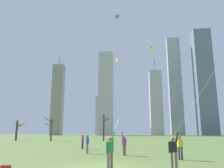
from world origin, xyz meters
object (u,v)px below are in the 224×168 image
kite_flyer_midfield_center_blue (117,130)px  distant_kite_high_overhead_orange (118,67)px  kite_flyer_midfield_right_purple (188,126)px  bare_tree_right_of_center (51,128)px  bare_tree_left_of_center (17,129)px  bare_tree_far_right_edge (104,127)px  bystander_watching_nearby (83,141)px  distant_kite_drifting_right_teal (115,28)px  bystander_strolling_midfield (87,143)px  distant_kite_low_near_trees_pink (90,0)px  kite_flyer_foreground_right_white (119,128)px  kite_flyer_far_back_green (159,98)px

kite_flyer_midfield_center_blue → distant_kite_high_overhead_orange: size_ratio=0.79×
kite_flyer_midfield_right_purple → bare_tree_right_of_center: bearing=119.2°
bare_tree_left_of_center → bare_tree_right_of_center: 9.67m
kite_flyer_midfield_center_blue → bare_tree_far_right_edge: size_ratio=2.04×
kite_flyer_midfield_right_purple → kite_flyer_midfield_center_blue: kite_flyer_midfield_right_purple is taller
bystander_watching_nearby → distant_kite_drifting_right_teal: (2.46, 17.18, 22.11)m
bystander_strolling_midfield → bystander_watching_nearby: (-1.73, 5.85, 0.00)m
distant_kite_low_near_trees_pink → bare_tree_right_of_center: bearing=119.9°
bare_tree_right_of_center → kite_flyer_foreground_right_white: bearing=-64.5°
bare_tree_far_right_edge → distant_kite_low_near_trees_pink: bearing=-88.1°
kite_flyer_midfield_right_purple → kite_flyer_far_back_green: 4.82m
kite_flyer_midfield_right_purple → distant_kite_drifting_right_teal: distant_kite_drifting_right_teal is taller
bare_tree_left_of_center → bare_tree_right_of_center: bare_tree_right_of_center is taller
bystander_watching_nearby → distant_kite_drifting_right_teal: 28.10m
kite_flyer_far_back_green → distant_kite_low_near_trees_pink: (-7.43, 11.24, 15.21)m
kite_flyer_midfield_center_blue → bare_tree_right_of_center: (-16.48, 30.21, 0.68)m
kite_flyer_foreground_right_white → bare_tree_far_right_edge: (-5.51, 36.20, 0.89)m
kite_flyer_midfield_right_purple → bare_tree_left_of_center: bearing=126.9°
kite_flyer_foreground_right_white → distant_kite_low_near_trees_pink: size_ratio=0.43×
kite_flyer_midfield_right_purple → bystander_watching_nearby: kite_flyer_midfield_right_purple is taller
bystander_watching_nearby → bare_tree_left_of_center: size_ratio=0.36×
kite_flyer_midfield_right_purple → distant_kite_low_near_trees_pink: (-8.31, 15.51, 17.26)m
bystander_watching_nearby → distant_kite_drifting_right_teal: distant_kite_drifting_right_teal is taller
kite_flyer_far_back_green → bare_tree_far_right_edge: 34.00m
kite_flyer_foreground_right_white → bare_tree_left_of_center: size_ratio=2.05×
bystander_strolling_midfield → distant_kite_drifting_right_teal: (0.73, 23.03, 22.11)m
bare_tree_right_of_center → bare_tree_far_right_edge: (11.47, 0.56, 0.31)m
bystander_strolling_midfield → bare_tree_far_right_edge: 28.73m
bystander_watching_nearby → distant_kite_low_near_trees_pink: 18.53m
distant_kite_low_near_trees_pink → bare_tree_far_right_edge: 27.26m
bystander_watching_nearby → distant_kite_high_overhead_orange: bearing=72.8°
distant_kite_low_near_trees_pink → bare_tree_left_of_center: distant_kite_low_near_trees_pink is taller
distant_kite_high_overhead_orange → bare_tree_far_right_edge: bearing=107.9°
kite_flyer_midfield_right_purple → bare_tree_far_right_edge: kite_flyer_midfield_right_purple is taller
kite_flyer_far_back_green → bare_tree_left_of_center: kite_flyer_far_back_green is taller
bare_tree_far_right_edge → kite_flyer_far_back_green: bearing=-76.1°
bystander_watching_nearby → distant_kite_low_near_trees_pink: bearing=76.0°
kite_flyer_midfield_right_purple → bare_tree_left_of_center: kite_flyer_midfield_right_purple is taller
kite_flyer_far_back_green → kite_flyer_midfield_center_blue: kite_flyer_far_back_green is taller
kite_flyer_foreground_right_white → bare_tree_right_of_center: (-16.99, 35.64, 0.58)m
bare_tree_left_of_center → bare_tree_far_right_edge: size_ratio=0.81×
kite_flyer_midfield_center_blue → bystander_watching_nearby: kite_flyer_midfield_center_blue is taller
bystander_strolling_midfield → bare_tree_far_right_edge: (-2.19, 28.57, 2.09)m
distant_kite_drifting_right_teal → distant_kite_low_near_trees_pink: size_ratio=1.21×
bare_tree_right_of_center → bare_tree_far_right_edge: bare_tree_far_right_edge is taller
kite_flyer_far_back_green → bystander_strolling_midfield: kite_flyer_far_back_green is taller
bystander_strolling_midfield → kite_flyer_midfield_center_blue: bearing=-38.1°
bystander_strolling_midfield → distant_kite_high_overhead_orange: size_ratio=0.11×
bystander_watching_nearby → distant_kite_drifting_right_teal: size_ratio=0.06×
kite_flyer_far_back_green → distant_kite_high_overhead_orange: bearing=101.5°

